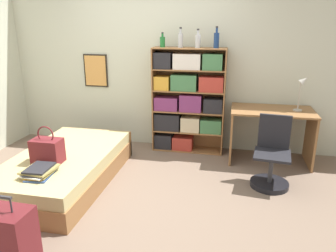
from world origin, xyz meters
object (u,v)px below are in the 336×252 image
(book_stack_on_bed, at_px, (40,171))
(bottle_blue, at_px, (216,40))
(suitcase, at_px, (1,240))
(bottle_brown, at_px, (180,40))
(handbag, at_px, (47,150))
(bottle_green, at_px, (163,42))
(desk_chair, at_px, (271,164))
(bookcase, at_px, (187,100))
(bottle_clear, at_px, (198,41))
(desk_lamp, at_px, (302,87))
(desk, at_px, (271,126))
(bed, at_px, (65,168))

(book_stack_on_bed, distance_m, bottle_blue, 2.82)
(suitcase, bearing_deg, bottle_brown, 71.83)
(handbag, xyz_separation_m, bottle_green, (0.98, 1.60, 1.12))
(suitcase, height_order, desk_chair, desk_chair)
(bottle_green, bearing_deg, book_stack_on_bed, -114.79)
(desk_chair, bearing_deg, bookcase, 141.49)
(suitcase, distance_m, bottle_clear, 3.36)
(bottle_blue, height_order, desk_chair, bottle_blue)
(bookcase, height_order, bottle_green, bottle_green)
(book_stack_on_bed, bearing_deg, handbag, 106.35)
(bottle_green, bearing_deg, handbag, -121.48)
(bottle_green, xyz_separation_m, bottle_clear, (0.51, -0.01, 0.02))
(bottle_clear, bearing_deg, desk_lamp, -5.39)
(bookcase, distance_m, bottle_blue, 0.97)
(bottle_brown, height_order, bottle_clear, bottle_brown)
(bookcase, xyz_separation_m, desk_chair, (1.18, -0.94, -0.52))
(book_stack_on_bed, xyz_separation_m, desk_lamp, (2.82, 1.78, 0.66))
(bottle_clear, height_order, desk_lamp, bottle_clear)
(bottle_clear, relative_size, desk_chair, 0.30)
(book_stack_on_bed, bearing_deg, bottle_clear, 53.92)
(book_stack_on_bed, bearing_deg, desk_chair, 22.74)
(bottle_clear, relative_size, desk_lamp, 0.53)
(bottle_green, relative_size, desk_chair, 0.25)
(desk, bearing_deg, desk_lamp, 1.35)
(book_stack_on_bed, distance_m, bottle_clear, 2.67)
(bottle_green, height_order, desk_lamp, bottle_green)
(bottle_clear, relative_size, desk, 0.23)
(book_stack_on_bed, bearing_deg, desk_lamp, 32.30)
(bottle_brown, relative_size, bottle_blue, 0.95)
(handbag, height_order, bottle_green, bottle_green)
(bookcase, bearing_deg, handbag, -129.46)
(suitcase, height_order, desk_lamp, desk_lamp)
(book_stack_on_bed, height_order, bookcase, bookcase)
(bottle_brown, relative_size, bottle_clear, 1.08)
(bed, bearing_deg, desk_lamp, 22.33)
(book_stack_on_bed, relative_size, desk, 0.35)
(bookcase, bearing_deg, bottle_blue, -4.32)
(handbag, height_order, book_stack_on_bed, handbag)
(bed, relative_size, desk_chair, 2.33)
(bottle_green, relative_size, desk, 0.19)
(book_stack_on_bed, distance_m, bottle_green, 2.44)
(bed, bearing_deg, bottle_blue, 37.69)
(book_stack_on_bed, relative_size, bottle_blue, 1.31)
(bookcase, distance_m, bottle_clear, 0.88)
(handbag, xyz_separation_m, suitcase, (0.31, -1.23, -0.25))
(handbag, distance_m, bottle_green, 2.19)
(suitcase, relative_size, desk_chair, 0.79)
(bookcase, relative_size, bottle_green, 7.47)
(bookcase, relative_size, bottle_blue, 5.31)
(desk_lamp, bearing_deg, bottle_clear, 174.61)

